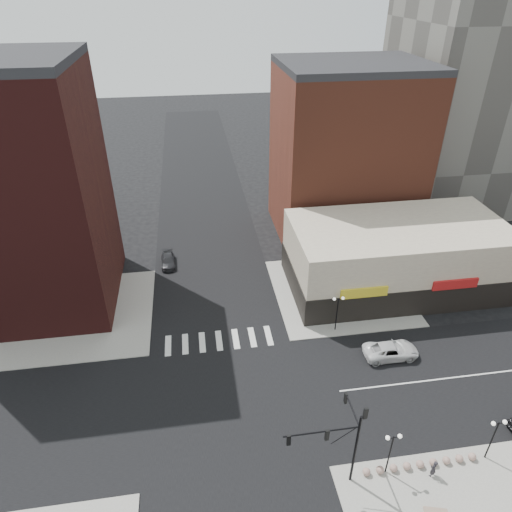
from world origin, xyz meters
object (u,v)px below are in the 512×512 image
object	(u,v)px
dark_sedan_north	(168,261)
stone_bench	(435,512)
street_lamp_se_b	(496,430)
street_lamp_ne	(338,305)
white_suv	(391,350)
traffic_signal	(342,434)
pedestrian	(433,469)
street_lamp_se_a	(392,444)

from	to	relation	value
dark_sedan_north	stone_bench	distance (m)	39.47
street_lamp_se_b	street_lamp_ne	distance (m)	17.46
white_suv	dark_sedan_north	size ratio (longest dim) A/B	1.27
traffic_signal	street_lamp_se_b	world-z (taller)	traffic_signal
white_suv	street_lamp_se_b	bearing A→B (deg)	-165.66
traffic_signal	dark_sedan_north	size ratio (longest dim) A/B	1.85
dark_sedan_north	pedestrian	world-z (taller)	pedestrian
traffic_signal	street_lamp_se_b	size ratio (longest dim) A/B	1.87
traffic_signal	stone_bench	xyz separation A→B (m)	(5.92, -3.67, -4.64)
traffic_signal	street_lamp_ne	bearing A→B (deg)	73.25
traffic_signal	white_suv	xyz separation A→B (m)	(8.93, 11.36, -4.22)
traffic_signal	street_lamp_se_a	distance (m)	4.12
street_lamp_ne	stone_bench	distance (m)	19.76
street_lamp_se_a	stone_bench	size ratio (longest dim) A/B	2.50
stone_bench	pedestrian	bearing A→B (deg)	83.42
white_suv	dark_sedan_north	world-z (taller)	white_suv
traffic_signal	dark_sedan_north	distance (m)	33.92
street_lamp_ne	pedestrian	bearing A→B (deg)	-82.40
traffic_signal	white_suv	bearing A→B (deg)	51.83
street_lamp_ne	stone_bench	xyz separation A→B (m)	(1.16, -19.50, -2.97)
street_lamp_se_a	pedestrian	distance (m)	4.09
street_lamp_se_b	pedestrian	xyz separation A→B (m)	(-4.76, -0.79, -2.36)
stone_bench	traffic_signal	bearing A→B (deg)	163.53
street_lamp_se_a	pedestrian	bearing A→B (deg)	-13.78
traffic_signal	stone_bench	size ratio (longest dim) A/B	4.67
traffic_signal	pedestrian	distance (m)	8.14
white_suv	stone_bench	bearing A→B (deg)	169.20
dark_sedan_north	street_lamp_ne	bearing A→B (deg)	-43.84
traffic_signal	white_suv	distance (m)	15.06
street_lamp_ne	dark_sedan_north	size ratio (longest dim) A/B	0.99
stone_bench	street_lamp_ne	bearing A→B (deg)	108.69
street_lamp_se_b	white_suv	xyz separation A→B (m)	(-2.83, 11.53, -2.55)
street_lamp_se_b	pedestrian	world-z (taller)	street_lamp_se_b
white_suv	traffic_signal	bearing A→B (deg)	142.36
street_lamp_se_b	stone_bench	size ratio (longest dim) A/B	2.50
traffic_signal	street_lamp_se_a	world-z (taller)	traffic_signal
street_lamp_se_b	stone_bench	xyz separation A→B (m)	(-5.84, -3.50, -2.97)
street_lamp_se_a	dark_sedan_north	distance (m)	35.48
street_lamp_se_a	stone_bench	world-z (taller)	street_lamp_se_a
street_lamp_ne	pedestrian	xyz separation A→B (m)	(2.24, -16.79, -2.36)
white_suv	dark_sedan_north	distance (m)	29.27
street_lamp_se_a	white_suv	size ratio (longest dim) A/B	0.78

